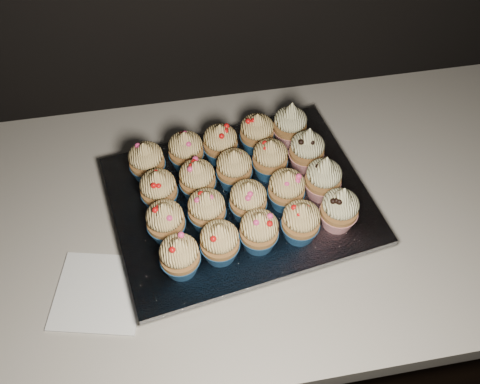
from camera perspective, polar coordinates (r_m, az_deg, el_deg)
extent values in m
cube|color=black|center=(1.39, 6.69, -12.25)|extent=(2.40, 0.60, 0.86)
cube|color=beige|center=(1.00, 9.07, -1.15)|extent=(2.44, 0.64, 0.04)
cube|color=white|center=(0.90, -14.75, -10.30)|extent=(0.17, 0.17, 0.00)
cube|color=black|center=(0.95, 0.00, -1.44)|extent=(0.44, 0.36, 0.02)
cube|color=silver|center=(0.93, 0.00, -0.82)|extent=(0.48, 0.40, 0.01)
cone|color=navy|center=(0.84, -6.31, -7.58)|extent=(0.06, 0.06, 0.03)
ellipsoid|color=#FFD480|center=(0.81, -6.54, -6.24)|extent=(0.06, 0.06, 0.04)
cone|color=#FFD480|center=(0.79, -6.69, -5.38)|extent=(0.03, 0.03, 0.02)
cone|color=navy|center=(0.85, -2.13, -6.16)|extent=(0.06, 0.06, 0.03)
ellipsoid|color=#FFD480|center=(0.82, -2.21, -4.78)|extent=(0.06, 0.06, 0.04)
cone|color=#FFD480|center=(0.80, -2.26, -3.89)|extent=(0.03, 0.03, 0.02)
cone|color=navy|center=(0.86, 2.00, -4.98)|extent=(0.06, 0.06, 0.03)
ellipsoid|color=#FFD480|center=(0.83, 2.07, -3.57)|extent=(0.06, 0.06, 0.04)
cone|color=#FFD480|center=(0.81, 2.12, -2.67)|extent=(0.03, 0.03, 0.02)
cone|color=navy|center=(0.88, 6.37, -3.98)|extent=(0.06, 0.06, 0.03)
ellipsoid|color=#FFD480|center=(0.85, 6.59, -2.56)|extent=(0.06, 0.06, 0.04)
cone|color=#FFD480|center=(0.83, 6.74, -1.65)|extent=(0.03, 0.03, 0.02)
cone|color=#AE1823|center=(0.90, 10.35, -2.70)|extent=(0.06, 0.06, 0.03)
ellipsoid|color=#FAF0AF|center=(0.87, 10.71, -1.27)|extent=(0.06, 0.06, 0.04)
cone|color=#FAF0AF|center=(0.85, 10.98, -0.15)|extent=(0.03, 0.03, 0.03)
cone|color=navy|center=(0.88, -7.78, -3.93)|extent=(0.06, 0.06, 0.03)
ellipsoid|color=#FFD480|center=(0.85, -8.05, -2.52)|extent=(0.06, 0.06, 0.04)
cone|color=#FFD480|center=(0.83, -8.23, -1.60)|extent=(0.03, 0.03, 0.02)
cone|color=navy|center=(0.89, -3.49, -2.74)|extent=(0.06, 0.06, 0.03)
ellipsoid|color=#FFD480|center=(0.86, -3.61, -1.29)|extent=(0.06, 0.06, 0.04)
cone|color=#FFD480|center=(0.84, -3.69, -0.36)|extent=(0.03, 0.03, 0.02)
cone|color=navy|center=(0.90, 0.86, -1.77)|extent=(0.06, 0.06, 0.03)
ellipsoid|color=#FFD480|center=(0.87, 0.89, -0.30)|extent=(0.06, 0.06, 0.04)
cone|color=#FFD480|center=(0.85, 0.91, 0.64)|extent=(0.03, 0.03, 0.02)
cone|color=navy|center=(0.91, 4.89, -0.57)|extent=(0.06, 0.06, 0.03)
ellipsoid|color=#FFD480|center=(0.88, 5.05, 0.92)|extent=(0.06, 0.06, 0.04)
cone|color=#FFD480|center=(0.87, 5.16, 1.86)|extent=(0.03, 0.03, 0.02)
cone|color=#AE1823|center=(0.93, 8.69, 0.51)|extent=(0.06, 0.06, 0.03)
ellipsoid|color=#FAF0AF|center=(0.91, 8.98, 1.99)|extent=(0.06, 0.06, 0.04)
cone|color=#FAF0AF|center=(0.88, 9.20, 3.14)|extent=(0.03, 0.03, 0.03)
cone|color=navy|center=(0.92, -8.49, -0.61)|extent=(0.06, 0.06, 0.03)
ellipsoid|color=#FFD480|center=(0.89, -8.78, 0.86)|extent=(0.06, 0.06, 0.04)
cone|color=#FFD480|center=(0.87, -8.96, 1.80)|extent=(0.03, 0.03, 0.02)
cone|color=navy|center=(0.93, -4.48, 0.47)|extent=(0.06, 0.06, 0.03)
ellipsoid|color=#FFD480|center=(0.90, -4.63, 1.97)|extent=(0.06, 0.06, 0.04)
cone|color=#FFD480|center=(0.88, -4.72, 2.92)|extent=(0.03, 0.03, 0.02)
cone|color=navy|center=(0.94, -0.62, 1.61)|extent=(0.06, 0.06, 0.03)
ellipsoid|color=#FFD480|center=(0.91, -0.64, 3.13)|extent=(0.06, 0.06, 0.04)
cone|color=#FFD480|center=(0.89, -0.65, 4.09)|extent=(0.03, 0.03, 0.02)
cone|color=navy|center=(0.95, 3.16, 2.67)|extent=(0.06, 0.06, 0.03)
ellipsoid|color=#FFD480|center=(0.93, 3.27, 4.18)|extent=(0.06, 0.06, 0.04)
cone|color=#FFD480|center=(0.91, 3.33, 5.15)|extent=(0.03, 0.03, 0.02)
cone|color=#AE1823|center=(0.97, 7.00, 3.50)|extent=(0.06, 0.06, 0.03)
ellipsoid|color=#FAF0AF|center=(0.94, 7.23, 5.02)|extent=(0.06, 0.06, 0.04)
cone|color=#FAF0AF|center=(0.92, 7.40, 6.19)|extent=(0.03, 0.03, 0.03)
cone|color=navy|center=(0.96, -9.73, 2.36)|extent=(0.06, 0.06, 0.03)
ellipsoid|color=#FFD480|center=(0.93, -10.04, 3.85)|extent=(0.06, 0.06, 0.04)
cone|color=#FFD480|center=(0.92, -10.24, 4.80)|extent=(0.03, 0.03, 0.02)
cone|color=navy|center=(0.97, -5.67, 3.53)|extent=(0.06, 0.06, 0.03)
ellipsoid|color=#FFD480|center=(0.94, -5.86, 5.05)|extent=(0.06, 0.06, 0.04)
cone|color=#FFD480|center=(0.93, -5.97, 6.01)|extent=(0.03, 0.03, 0.02)
cone|color=navy|center=(0.98, -2.06, 4.32)|extent=(0.06, 0.06, 0.03)
ellipsoid|color=#FFD480|center=(0.95, -2.13, 5.85)|extent=(0.06, 0.06, 0.04)
cone|color=#FFD480|center=(0.93, -2.17, 6.82)|extent=(0.03, 0.03, 0.02)
cone|color=navy|center=(1.00, 1.78, 5.44)|extent=(0.06, 0.06, 0.03)
ellipsoid|color=#FFD480|center=(0.97, 1.84, 6.98)|extent=(0.06, 0.06, 0.04)
cone|color=#FFD480|center=(0.95, 1.88, 7.95)|extent=(0.03, 0.03, 0.02)
cone|color=#AE1823|center=(1.01, 5.26, 6.18)|extent=(0.06, 0.06, 0.03)
ellipsoid|color=#FAF0AF|center=(0.98, 5.42, 7.71)|extent=(0.06, 0.06, 0.04)
cone|color=#FAF0AF|center=(0.97, 5.55, 8.89)|extent=(0.03, 0.03, 0.03)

